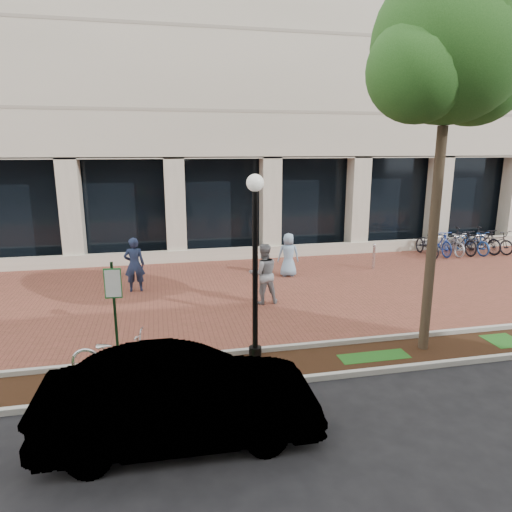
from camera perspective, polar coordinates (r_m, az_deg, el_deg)
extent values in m
plane|color=black|center=(14.92, -1.18, -4.52)|extent=(120.00, 120.00, 0.00)
cube|color=brown|center=(14.91, -1.18, -4.50)|extent=(40.00, 9.00, 0.01)
cube|color=black|center=(10.18, 4.66, -13.37)|extent=(40.00, 1.50, 0.01)
cube|color=#AAA9A1|center=(10.81, 3.50, -11.38)|extent=(40.00, 0.12, 0.12)
cube|color=#AAA9A1|center=(9.52, 6.01, -15.03)|extent=(40.00, 0.12, 0.12)
cube|color=beige|center=(25.20, -6.41, 25.94)|extent=(40.00, 12.00, 11.80)
cube|color=black|center=(19.88, -4.33, 6.16)|extent=(40.00, 0.15, 4.20)
cube|color=beige|center=(19.13, -3.78, 0.25)|extent=(40.00, 0.25, 0.50)
cube|color=beige|center=(19.19, -4.04, 5.91)|extent=(0.80, 0.80, 4.20)
cube|color=#133419|center=(9.75, -17.14, -7.55)|extent=(0.05, 0.05, 2.39)
cube|color=#1B6F2D|center=(9.48, -17.47, -3.29)|extent=(0.34, 0.02, 0.62)
cube|color=white|center=(9.47, -17.48, -3.31)|extent=(0.30, 0.01, 0.56)
cylinder|color=black|center=(10.32, -0.10, -12.05)|extent=(0.28, 0.28, 0.30)
cylinder|color=black|center=(9.71, -0.11, -2.82)|extent=(0.12, 0.12, 3.75)
sphere|color=silver|center=(9.35, -0.11, 9.14)|extent=(0.36, 0.36, 0.36)
cylinder|color=#4D3E2C|center=(10.85, 21.17, 1.49)|extent=(0.22, 0.22, 5.03)
sphere|color=#1B4C17|center=(10.84, 23.14, 23.22)|extent=(3.18, 3.18, 3.18)
sphere|color=#1B4C17|center=(11.52, 25.73, 19.93)|extent=(2.22, 2.22, 2.22)
sphere|color=#1B4C17|center=(10.13, 19.71, 21.06)|extent=(2.07, 2.07, 2.07)
imported|color=#B9B9BD|center=(9.90, -17.11, -11.68)|extent=(1.94, 1.02, 0.97)
imported|color=#1B2645|center=(15.27, -14.96, -1.06)|extent=(0.66, 0.44, 1.79)
imported|color=slate|center=(13.62, 0.94, -2.23)|extent=(0.92, 0.73, 1.83)
imported|color=#7E9EBC|center=(16.58, 4.07, 0.15)|extent=(0.84, 0.60, 1.59)
cylinder|color=silver|center=(18.18, 14.49, -0.21)|extent=(0.11, 0.11, 0.89)
sphere|color=silver|center=(18.08, 14.59, 1.32)|extent=(0.12, 0.12, 0.12)
imported|color=black|center=(21.13, 20.66, 1.41)|extent=(0.84, 2.02, 1.04)
imported|color=#223C9B|center=(21.42, 21.91, 1.62)|extent=(0.59, 1.93, 1.15)
imported|color=#B8B9BD|center=(21.74, 23.10, 1.52)|extent=(0.75, 2.00, 1.04)
imported|color=black|center=(22.05, 24.29, 1.71)|extent=(0.70, 1.96, 1.15)
imported|color=#204897|center=(22.39, 25.41, 1.61)|extent=(0.95, 2.05, 1.04)
imported|color=black|center=(22.72, 26.52, 1.79)|extent=(0.89, 1.99, 1.15)
imported|color=black|center=(23.07, 27.58, 1.70)|extent=(1.14, 2.09, 1.04)
cylinder|color=silver|center=(22.08, 24.24, 1.26)|extent=(0.04, 0.04, 0.80)
imported|color=silver|center=(7.64, -9.35, -17.17)|extent=(4.40, 1.64, 1.44)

